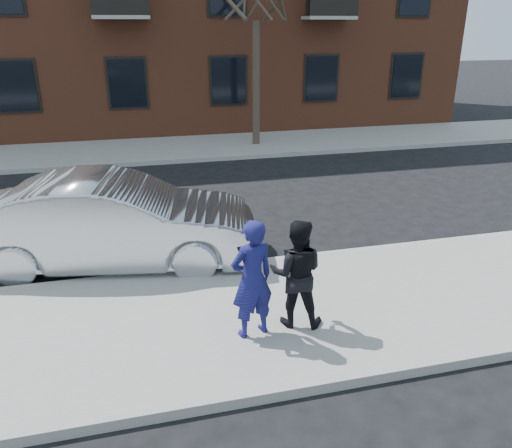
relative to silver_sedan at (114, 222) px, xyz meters
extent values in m
plane|color=black|center=(0.37, -2.30, -0.86)|extent=(100.00, 100.00, 0.00)
cube|color=gray|center=(0.37, -2.55, -0.78)|extent=(50.00, 3.50, 0.15)
cube|color=#999691|center=(0.37, -0.75, -0.78)|extent=(50.00, 0.10, 0.15)
cube|color=gray|center=(0.37, 8.95, -0.78)|extent=(50.00, 3.50, 0.15)
cube|color=#999691|center=(0.37, 7.15, -0.78)|extent=(50.00, 0.10, 0.15)
cube|color=black|center=(4.27, 10.64, 1.34)|extent=(1.30, 0.06, 1.70)
cube|color=black|center=(11.87, 10.64, 1.34)|extent=(1.30, 0.06, 1.70)
cylinder|color=#31261D|center=(4.87, 8.70, 1.39)|extent=(0.26, 0.26, 4.20)
imported|color=#B7BABF|center=(0.00, 0.00, 0.00)|extent=(5.45, 2.69, 1.72)
imported|color=navy|center=(1.87, -3.03, 0.16)|extent=(0.72, 0.57, 1.73)
cube|color=black|center=(1.76, -2.83, 0.51)|extent=(0.10, 0.14, 0.08)
imported|color=black|center=(2.55, -2.91, 0.10)|extent=(0.95, 0.84, 1.62)
cube|color=black|center=(2.47, -2.69, 0.32)|extent=(0.09, 0.15, 0.06)
camera|label=1|loc=(0.46, -8.87, 3.39)|focal=35.00mm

